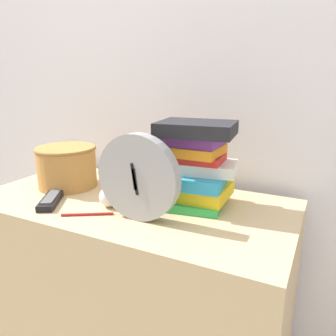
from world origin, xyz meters
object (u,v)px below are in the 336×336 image
object	(u,v)px
desk_clock	(138,178)
pen	(87,214)
crumpled_paper_ball	(110,196)
basket	(67,165)
book_stack	(194,165)
tv_remote	(52,199)

from	to	relation	value
desk_clock	pen	bearing A→B (deg)	-161.91
crumpled_paper_ball	pen	world-z (taller)	crumpled_paper_ball
desk_clock	basket	xyz separation A→B (m)	(-0.39, 0.13, -0.04)
book_stack	tv_remote	xyz separation A→B (m)	(-0.42, -0.19, -0.12)
basket	pen	distance (m)	0.31
book_stack	crumpled_paper_ball	bearing A→B (deg)	-149.86
tv_remote	pen	bearing A→B (deg)	-10.89
desk_clock	pen	world-z (taller)	desk_clock
book_stack	basket	distance (m)	0.49
tv_remote	basket	bearing A→B (deg)	114.24
desk_clock	book_stack	world-z (taller)	book_stack
tv_remote	crumpled_paper_ball	world-z (taller)	crumpled_paper_ball
book_stack	pen	distance (m)	0.36
desk_clock	book_stack	xyz separation A→B (m)	(0.10, 0.17, 0.01)
basket	pen	world-z (taller)	basket
crumpled_paper_ball	tv_remote	bearing A→B (deg)	-163.96
book_stack	tv_remote	bearing A→B (deg)	-155.93
desk_clock	crumpled_paper_ball	bearing A→B (deg)	162.74
crumpled_paper_ball	book_stack	bearing A→B (deg)	30.14
basket	pen	size ratio (longest dim) A/B	1.63
desk_clock	basket	distance (m)	0.42
crumpled_paper_ball	desk_clock	bearing A→B (deg)	-17.26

